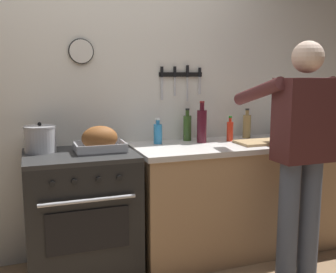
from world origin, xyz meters
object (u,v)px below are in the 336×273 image
object	(u,v)px
roasting_pan	(100,140)
bottle_hot_sauce	(230,131)
bottle_wine_red	(202,125)
bottle_vinegar	(247,126)
bottle_dish_soap	(158,133)
stock_pot	(40,139)
cutting_board	(260,142)
stove	(82,214)
person_cook	(301,147)
bottle_soy_sauce	(274,127)
bottle_olive_oil	(187,127)

from	to	relation	value
roasting_pan	bottle_hot_sauce	world-z (taller)	bottle_hot_sauce
bottle_wine_red	bottle_vinegar	distance (m)	0.47
roasting_pan	bottle_dish_soap	distance (m)	0.51
roasting_pan	stock_pot	xyz separation A→B (m)	(-0.40, 0.13, 0.01)
cutting_board	roasting_pan	bearing A→B (deg)	175.43
cutting_board	bottle_wine_red	bearing A→B (deg)	154.84
stove	bottle_wine_red	xyz separation A→B (m)	(0.98, 0.09, 0.59)
bottle_dish_soap	bottle_vinegar	size ratio (longest dim) A/B	0.80
bottle_dish_soap	bottle_hot_sauce	xyz separation A→B (m)	(0.59, -0.08, 0.00)
person_cook	bottle_vinegar	size ratio (longest dim) A/B	6.56
stove	bottle_soy_sauce	distance (m)	1.76
person_cook	bottle_dish_soap	xyz separation A→B (m)	(-0.79, 0.73, 0.03)
stock_pot	bottle_hot_sauce	world-z (taller)	stock_pot
bottle_soy_sauce	bottle_wine_red	bearing A→B (deg)	-178.87
bottle_soy_sauce	cutting_board	bearing A→B (deg)	-143.08
bottle_dish_soap	bottle_vinegar	xyz separation A→B (m)	(0.81, 0.01, 0.02)
bottle_hot_sauce	bottle_soy_sauce	size ratio (longest dim) A/B	0.95
stove	person_cook	world-z (taller)	person_cook
stock_pot	bottle_soy_sauce	distance (m)	1.92
stock_pot	bottle_vinegar	xyz separation A→B (m)	(1.69, 0.04, 0.01)
stock_pot	person_cook	bearing A→B (deg)	-22.64
roasting_pan	bottle_olive_oil	world-z (taller)	bottle_olive_oil
stock_pot	bottle_dish_soap	distance (m)	0.88
bottle_dish_soap	bottle_olive_oil	distance (m)	0.28
bottle_wine_red	bottle_dish_soap	bearing A→B (deg)	168.93
bottle_soy_sauce	bottle_vinegar	size ratio (longest dim) A/B	0.86
bottle_soy_sauce	bottle_vinegar	xyz separation A→B (m)	(-0.23, 0.06, 0.02)
stove	person_cook	distance (m)	1.61
stock_pot	bottle_hot_sauce	xyz separation A→B (m)	(1.48, -0.05, -0.01)
bottle_vinegar	person_cook	bearing A→B (deg)	-91.46
stove	bottle_vinegar	bearing A→B (deg)	6.74
stove	bottle_vinegar	distance (m)	1.55
roasting_pan	stock_pot	world-z (taller)	stock_pot
bottle_olive_oil	bottle_vinegar	size ratio (longest dim) A/B	1.05
person_cook	bottle_vinegar	xyz separation A→B (m)	(0.02, 0.74, 0.05)
person_cook	bottle_hot_sauce	distance (m)	0.68
bottle_hot_sauce	bottle_soy_sauce	world-z (taller)	bottle_soy_sauce
person_cook	bottle_soy_sauce	bearing A→B (deg)	-32.83
bottle_dish_soap	bottle_hot_sauce	size ratio (longest dim) A/B	0.99
person_cook	bottle_vinegar	bearing A→B (deg)	-13.66
roasting_pan	bottle_dish_soap	size ratio (longest dim) A/B	1.74
stove	bottle_olive_oil	distance (m)	1.09
person_cook	stock_pot	bearing A→B (deg)	55.16
bottle_dish_soap	bottle_hot_sauce	world-z (taller)	bottle_hot_sauce
bottle_wine_red	bottle_olive_oil	bearing A→B (deg)	119.80
stock_pot	bottle_olive_oil	size ratio (longest dim) A/B	0.83
roasting_pan	stock_pot	size ratio (longest dim) A/B	1.59
cutting_board	bottle_vinegar	xyz separation A→B (m)	(0.04, 0.27, 0.10)
person_cook	roasting_pan	size ratio (longest dim) A/B	4.72
cutting_board	bottle_olive_oil	distance (m)	0.59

